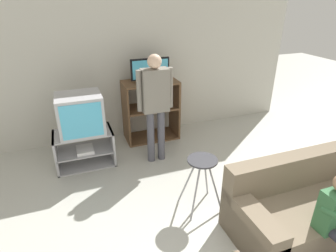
{
  "coord_description": "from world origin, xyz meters",
  "views": [
    {
      "loc": [
        -0.91,
        -0.76,
        2.35
      ],
      "look_at": [
        0.16,
        2.13,
        0.9
      ],
      "focal_mm": 30.0,
      "sensor_mm": 36.0,
      "label": 1
    }
  ],
  "objects": [
    {
      "name": "tv_stand",
      "position": [
        -0.82,
        3.09,
        0.26
      ],
      "size": [
        0.84,
        0.5,
        0.53
      ],
      "color": "#A8A8AD",
      "rests_on": "ground_plane"
    },
    {
      "name": "television_main",
      "position": [
        -0.81,
        3.1,
        0.82
      ],
      "size": [
        0.62,
        0.55,
        0.57
      ],
      "color": "#B2B2B7",
      "rests_on": "tv_stand"
    },
    {
      "name": "folding_stool",
      "position": [
        0.39,
        1.63,
        0.54
      ],
      "size": [
        0.43,
        0.39,
        0.67
      ],
      "color": "#99999E",
      "rests_on": "ground_plane"
    },
    {
      "name": "television_flat",
      "position": [
        0.37,
        3.55,
        1.22
      ],
      "size": [
        0.64,
        0.2,
        0.39
      ],
      "color": "black",
      "rests_on": "media_shelf"
    },
    {
      "name": "media_shelf",
      "position": [
        0.37,
        3.58,
        0.53
      ],
      "size": [
        0.92,
        0.5,
        1.04
      ],
      "color": "brown",
      "rests_on": "ground_plane"
    },
    {
      "name": "person_standing_adult",
      "position": [
        0.22,
        2.84,
        0.99
      ],
      "size": [
        0.53,
        0.2,
        1.63
      ],
      "color": "#4C4C56",
      "rests_on": "ground_plane"
    },
    {
      "name": "wall_back",
      "position": [
        0.0,
        3.9,
        1.3
      ],
      "size": [
        6.4,
        0.06,
        2.6
      ],
      "color": "beige",
      "rests_on": "ground_plane"
    },
    {
      "name": "couch",
      "position": [
        1.34,
        0.94,
        0.27
      ],
      "size": [
        1.75,
        0.82,
        0.78
      ],
      "color": "#756651",
      "rests_on": "ground_plane"
    }
  ]
}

